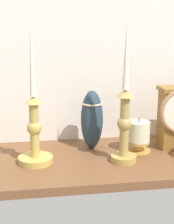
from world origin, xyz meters
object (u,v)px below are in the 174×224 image
pillar_candle_near_clock (138,135)px  tall_ceramic_vase (92,119)px  candlestick_tall_center (34,128)px  candlestick_tall_left (125,116)px

pillar_candle_near_clock → tall_ceramic_vase: (-13.59, 5.26, 4.30)cm
candlestick_tall_center → pillar_candle_near_clock: candlestick_tall_center is taller
tall_ceramic_vase → pillar_candle_near_clock: bearing=-21.2°
candlestick_tall_left → candlestick_tall_center: (-25.05, 2.86, -2.97)cm
candlestick_tall_center → pillar_candle_near_clock: 32.23cm
candlestick_tall_center → candlestick_tall_left: bearing=-6.5°
tall_ceramic_vase → candlestick_tall_left: bearing=-60.2°
candlestick_tall_center → tall_ceramic_vase: 20.34cm
candlestick_tall_center → pillar_candle_near_clock: bearing=7.9°
candlestick_tall_center → pillar_candle_near_clock: size_ratio=3.83×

